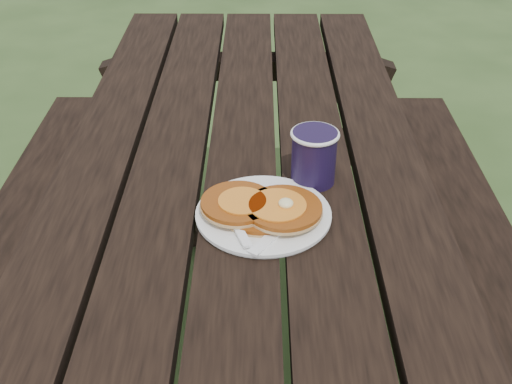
{
  "coord_description": "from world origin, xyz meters",
  "views": [
    {
      "loc": [
        0.04,
        -1.16,
        1.43
      ],
      "look_at": [
        0.03,
        -0.22,
        0.8
      ],
      "focal_mm": 45.0,
      "sensor_mm": 36.0,
      "label": 1
    }
  ],
  "objects_px": {
    "pancake_stack": "(262,208)",
    "coffee_cup": "(314,154)",
    "picnic_table": "(244,289)",
    "plate": "(263,215)"
  },
  "relations": [
    {
      "from": "plate",
      "to": "coffee_cup",
      "type": "xyz_separation_m",
      "value": [
        0.1,
        0.12,
        0.06
      ]
    },
    {
      "from": "pancake_stack",
      "to": "picnic_table",
      "type": "bearing_deg",
      "value": 99.98
    },
    {
      "from": "plate",
      "to": "coffee_cup",
      "type": "bearing_deg",
      "value": 51.5
    },
    {
      "from": "coffee_cup",
      "to": "picnic_table",
      "type": "bearing_deg",
      "value": 142.95
    },
    {
      "from": "pancake_stack",
      "to": "coffee_cup",
      "type": "bearing_deg",
      "value": 52.05
    },
    {
      "from": "pancake_stack",
      "to": "coffee_cup",
      "type": "relative_size",
      "value": 2.0
    },
    {
      "from": "picnic_table",
      "to": "coffee_cup",
      "type": "bearing_deg",
      "value": -37.05
    },
    {
      "from": "picnic_table",
      "to": "coffee_cup",
      "type": "relative_size",
      "value": 16.68
    },
    {
      "from": "plate",
      "to": "picnic_table",
      "type": "bearing_deg",
      "value": 100.97
    },
    {
      "from": "picnic_table",
      "to": "pancake_stack",
      "type": "xyz_separation_m",
      "value": [
        0.04,
        -0.23,
        0.41
      ]
    }
  ]
}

